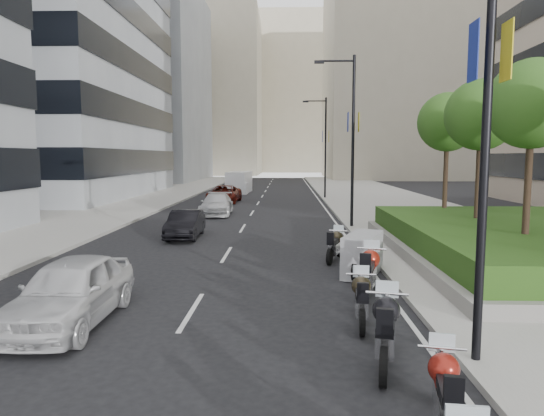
{
  "coord_description": "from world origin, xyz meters",
  "views": [
    {
      "loc": [
        0.85,
        -7.58,
        3.82
      ],
      "look_at": [
        0.33,
        9.48,
        2.0
      ],
      "focal_mm": 32.0,
      "sensor_mm": 36.0,
      "label": 1
    }
  ],
  "objects_px": {
    "motorcycle_4": "(369,272)",
    "delivery_van": "(239,183)",
    "lamp_post_0": "(479,83)",
    "motorcycle_2": "(386,330)",
    "lamp_post_1": "(350,132)",
    "motorcycle_6": "(335,245)",
    "motorcycle_5": "(363,255)",
    "motorcycle_3": "(361,299)",
    "car_a": "(71,291)",
    "lamp_post_2": "(324,142)",
    "car_b": "(185,224)",
    "car_c": "(217,204)",
    "car_d": "(224,194)",
    "motorcycle_1": "(445,393)"
  },
  "relations": [
    {
      "from": "motorcycle_4",
      "to": "delivery_van",
      "type": "relative_size",
      "value": 0.44
    },
    {
      "from": "lamp_post_0",
      "to": "delivery_van",
      "type": "distance_m",
      "value": 43.36
    },
    {
      "from": "lamp_post_0",
      "to": "motorcycle_2",
      "type": "bearing_deg",
      "value": 176.92
    },
    {
      "from": "lamp_post_1",
      "to": "motorcycle_6",
      "type": "bearing_deg",
      "value": -100.7
    },
    {
      "from": "motorcycle_4",
      "to": "motorcycle_5",
      "type": "distance_m",
      "value": 2.26
    },
    {
      "from": "motorcycle_5",
      "to": "motorcycle_6",
      "type": "relative_size",
      "value": 1.16
    },
    {
      "from": "motorcycle_4",
      "to": "motorcycle_3",
      "type": "bearing_deg",
      "value": -177.38
    },
    {
      "from": "car_a",
      "to": "motorcycle_6",
      "type": "bearing_deg",
      "value": 46.11
    },
    {
      "from": "lamp_post_2",
      "to": "car_a",
      "type": "distance_m",
      "value": 34.22
    },
    {
      "from": "car_b",
      "to": "lamp_post_2",
      "type": "bearing_deg",
      "value": 67.56
    },
    {
      "from": "motorcycle_6",
      "to": "car_c",
      "type": "relative_size",
      "value": 0.43
    },
    {
      "from": "car_a",
      "to": "car_d",
      "type": "xyz_separation_m",
      "value": [
        -0.28,
        29.39,
        -0.05
      ]
    },
    {
      "from": "car_c",
      "to": "motorcycle_2",
      "type": "bearing_deg",
      "value": -76.42
    },
    {
      "from": "car_a",
      "to": "car_c",
      "type": "xyz_separation_m",
      "value": [
        0.33,
        20.85,
        -0.07
      ]
    },
    {
      "from": "car_a",
      "to": "car_b",
      "type": "bearing_deg",
      "value": 89.31
    },
    {
      "from": "lamp_post_0",
      "to": "motorcycle_3",
      "type": "bearing_deg",
      "value": 124.92
    },
    {
      "from": "car_a",
      "to": "car_d",
      "type": "bearing_deg",
      "value": 90.58
    },
    {
      "from": "lamp_post_0",
      "to": "motorcycle_1",
      "type": "distance_m",
      "value": 5.1
    },
    {
      "from": "lamp_post_0",
      "to": "motorcycle_4",
      "type": "relative_size",
      "value": 3.74
    },
    {
      "from": "motorcycle_5",
      "to": "car_d",
      "type": "distance_m",
      "value": 25.78
    },
    {
      "from": "motorcycle_1",
      "to": "car_a",
      "type": "distance_m",
      "value": 8.26
    },
    {
      "from": "lamp_post_2",
      "to": "motorcycle_6",
      "type": "height_order",
      "value": "lamp_post_2"
    },
    {
      "from": "motorcycle_6",
      "to": "motorcycle_2",
      "type": "bearing_deg",
      "value": -160.57
    },
    {
      "from": "lamp_post_2",
      "to": "motorcycle_1",
      "type": "distance_m",
      "value": 37.39
    },
    {
      "from": "delivery_van",
      "to": "lamp_post_2",
      "type": "bearing_deg",
      "value": -37.12
    },
    {
      "from": "motorcycle_3",
      "to": "car_d",
      "type": "relative_size",
      "value": 0.41
    },
    {
      "from": "motorcycle_3",
      "to": "motorcycle_2",
      "type": "bearing_deg",
      "value": -170.41
    },
    {
      "from": "car_d",
      "to": "car_a",
      "type": "bearing_deg",
      "value": -86.79
    },
    {
      "from": "motorcycle_3",
      "to": "car_a",
      "type": "xyz_separation_m",
      "value": [
        -6.64,
        -0.2,
        0.2
      ]
    },
    {
      "from": "motorcycle_6",
      "to": "car_b",
      "type": "bearing_deg",
      "value": 72.69
    },
    {
      "from": "lamp_post_2",
      "to": "motorcycle_6",
      "type": "bearing_deg",
      "value": -93.32
    },
    {
      "from": "motorcycle_5",
      "to": "motorcycle_6",
      "type": "bearing_deg",
      "value": 38.19
    },
    {
      "from": "motorcycle_3",
      "to": "car_b",
      "type": "bearing_deg",
      "value": 35.92
    },
    {
      "from": "lamp_post_2",
      "to": "car_c",
      "type": "xyz_separation_m",
      "value": [
        -7.89,
        -12.09,
        -4.37
      ]
    },
    {
      "from": "motorcycle_5",
      "to": "car_b",
      "type": "bearing_deg",
      "value": 67.16
    },
    {
      "from": "motorcycle_2",
      "to": "car_d",
      "type": "distance_m",
      "value": 32.14
    },
    {
      "from": "lamp_post_1",
      "to": "car_d",
      "type": "bearing_deg",
      "value": 120.47
    },
    {
      "from": "car_c",
      "to": "delivery_van",
      "type": "bearing_deg",
      "value": 89.16
    },
    {
      "from": "motorcycle_1",
      "to": "car_b",
      "type": "relative_size",
      "value": 0.53
    },
    {
      "from": "lamp_post_2",
      "to": "motorcycle_3",
      "type": "relative_size",
      "value": 4.26
    },
    {
      "from": "motorcycle_1",
      "to": "motorcycle_3",
      "type": "distance_m",
      "value": 4.39
    },
    {
      "from": "lamp_post_2",
      "to": "motorcycle_5",
      "type": "relative_size",
      "value": 3.76
    },
    {
      "from": "motorcycle_5",
      "to": "delivery_van",
      "type": "bearing_deg",
      "value": 33.42
    },
    {
      "from": "motorcycle_3",
      "to": "car_b",
      "type": "relative_size",
      "value": 0.54
    },
    {
      "from": "lamp_post_0",
      "to": "motorcycle_4",
      "type": "height_order",
      "value": "lamp_post_0"
    },
    {
      "from": "car_a",
      "to": "delivery_van",
      "type": "bearing_deg",
      "value": 90.18
    },
    {
      "from": "motorcycle_1",
      "to": "motorcycle_4",
      "type": "relative_size",
      "value": 0.86
    },
    {
      "from": "car_c",
      "to": "motorcycle_5",
      "type": "bearing_deg",
      "value": -68.46
    },
    {
      "from": "car_b",
      "to": "car_c",
      "type": "bearing_deg",
      "value": 87.34
    },
    {
      "from": "lamp_post_1",
      "to": "car_a",
      "type": "xyz_separation_m",
      "value": [
        -8.22,
        -14.94,
        -4.3
      ]
    }
  ]
}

